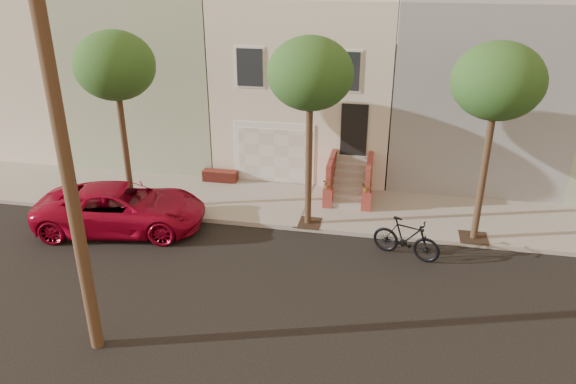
# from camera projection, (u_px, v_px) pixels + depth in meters

# --- Properties ---
(ground) EXTENTS (90.00, 90.00, 0.00)m
(ground) POSITION_uv_depth(u_px,v_px,m) (251.00, 286.00, 15.56)
(ground) COLOR black
(ground) RESTS_ON ground
(sidewalk) EXTENTS (40.00, 3.70, 0.15)m
(sidewalk) POSITION_uv_depth(u_px,v_px,m) (288.00, 205.00, 20.32)
(sidewalk) COLOR gray
(sidewalk) RESTS_ON ground
(house_row) EXTENTS (33.10, 11.70, 7.00)m
(house_row) POSITION_uv_depth(u_px,v_px,m) (313.00, 76.00, 24.10)
(house_row) COLOR beige
(house_row) RESTS_ON sidewalk
(tree_left) EXTENTS (2.70, 2.57, 6.30)m
(tree_left) POSITION_uv_depth(u_px,v_px,m) (115.00, 67.00, 17.89)
(tree_left) COLOR #2D2116
(tree_left) RESTS_ON sidewalk
(tree_mid) EXTENTS (2.70, 2.57, 6.30)m
(tree_mid) POSITION_uv_depth(u_px,v_px,m) (310.00, 75.00, 16.74)
(tree_mid) COLOR #2D2116
(tree_mid) RESTS_ON sidewalk
(tree_right) EXTENTS (2.70, 2.57, 6.30)m
(tree_right) POSITION_uv_depth(u_px,v_px,m) (498.00, 83.00, 15.76)
(tree_right) COLOR #2D2116
(tree_right) RESTS_ON sidewalk
(pickup_truck) EXTENTS (5.97, 3.52, 1.56)m
(pickup_truck) POSITION_uv_depth(u_px,v_px,m) (122.00, 208.00, 18.44)
(pickup_truck) COLOR maroon
(pickup_truck) RESTS_ON ground
(motorcycle) EXTENTS (2.22, 1.28, 1.29)m
(motorcycle) POSITION_uv_depth(u_px,v_px,m) (406.00, 238.00, 16.78)
(motorcycle) COLOR black
(motorcycle) RESTS_ON ground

